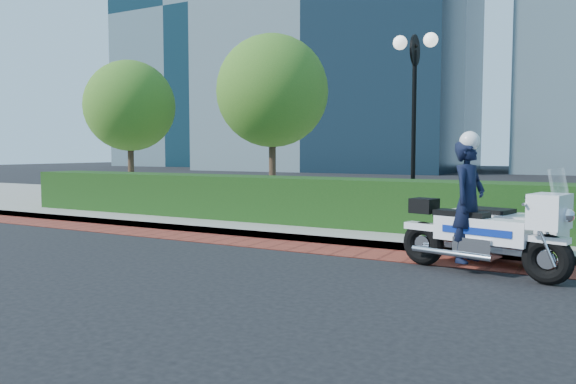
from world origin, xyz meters
The scene contains 9 objects.
ground centered at (0.00, 0.00, 0.00)m, with size 120.00×120.00×0.00m, color black.
brick_strip centered at (0.00, 1.50, 0.01)m, with size 60.00×1.00×0.01m, color maroon.
sidewalk centered at (0.00, 6.00, 0.07)m, with size 60.00×8.00×0.15m, color gray.
hedge_main centered at (0.00, 3.60, 0.65)m, with size 18.00×1.20×1.00m, color black.
lamppost centered at (1.00, 5.20, 2.96)m, with size 1.02×0.70×4.21m.
tree_a centered at (-9.00, 6.50, 3.22)m, with size 3.00×3.00×4.58m.
tree_b centered at (-3.50, 6.50, 3.43)m, with size 3.20×3.20×4.89m.
tower_far_left centered at (-36.00, 46.00, 17.00)m, with size 16.00×14.00×34.00m, color black.
police_motorcycle centered at (3.28, 1.13, 0.69)m, with size 2.46×2.08×2.02m.
Camera 1 is at (4.69, -7.41, 1.75)m, focal length 35.00 mm.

